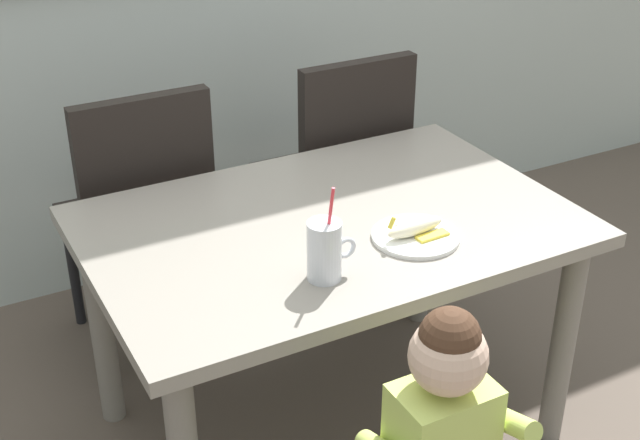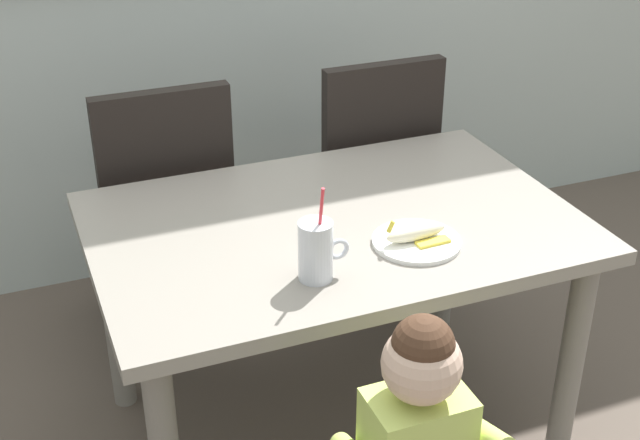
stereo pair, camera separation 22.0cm
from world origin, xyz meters
name	(u,v)px [view 2 (the right image)]	position (x,y,z in m)	size (l,w,h in m)	color
ground_plane	(332,425)	(0.00, 0.00, 0.00)	(24.00, 24.00, 0.00)	brown
dining_table	(334,253)	(0.00, 0.00, 0.62)	(1.30, 0.87, 0.72)	gray
dining_chair_left	(163,201)	(-0.34, 0.64, 0.54)	(0.44, 0.44, 0.96)	black
dining_chair_right	(367,168)	(0.38, 0.62, 0.54)	(0.44, 0.45, 0.96)	black
toddler_standing	(417,438)	(-0.08, -0.65, 0.53)	(0.33, 0.24, 0.84)	#3F4760
milk_cup	(316,254)	(-0.15, -0.25, 0.79)	(0.13, 0.08, 0.25)	silver
snack_plate	(417,242)	(0.15, -0.19, 0.73)	(0.23, 0.23, 0.01)	white
peeled_banana	(417,233)	(0.15, -0.19, 0.75)	(0.17, 0.11, 0.07)	#F4EAC6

